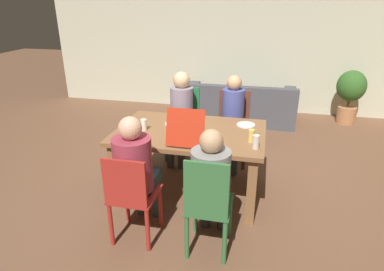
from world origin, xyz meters
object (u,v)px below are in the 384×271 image
plate_0 (246,125)px  drinking_glass_2 (251,136)px  drinking_glass_1 (144,125)px  potted_plant (350,92)px  person_1 (232,116)px  chair_3 (131,195)px  drinking_glass_0 (256,142)px  pizza_box_0 (190,135)px  dining_table (190,140)px  chair_0 (184,121)px  couch (239,106)px  person_3 (136,167)px  plate_1 (175,124)px  person_0 (181,110)px  chair_1 (233,126)px  person_2 (211,179)px  chair_2 (208,204)px  plate_2 (130,135)px

plate_0 → drinking_glass_2: bearing=-79.6°
drinking_glass_1 → potted_plant: 4.07m
person_1 → chair_3: (-0.70, -1.75, -0.20)m
drinking_glass_0 → drinking_glass_2: 0.16m
person_1 → pizza_box_0: (-0.32, -1.05, 0.13)m
dining_table → drinking_glass_1: bearing=-169.1°
chair_0 → chair_3: size_ratio=1.08×
drinking_glass_0 → couch: (-0.40, 2.92, -0.57)m
person_3 → drinking_glass_0: person_3 is taller
plate_1 → drinking_glass_2: size_ratio=1.76×
person_0 → couch: size_ratio=0.61×
plate_0 → couch: size_ratio=0.10×
chair_1 → potted_plant: chair_1 is taller
chair_1 → person_2: 1.78m
drinking_glass_1 → couch: drinking_glass_1 is taller
chair_2 → chair_0: bearing=109.7°
drinking_glass_2 → couch: (-0.35, 2.76, -0.57)m
dining_table → chair_1: chair_1 is taller
dining_table → chair_2: chair_2 is taller
person_3 → plate_0: (0.91, 1.11, 0.07)m
person_0 → potted_plant: bearing=39.0°
person_2 → drinking_glass_1: size_ratio=9.25×
chair_3 → person_3: 0.26m
chair_0 → person_0: (0.00, -0.16, 0.20)m
person_3 → couch: size_ratio=0.60×
plate_1 → dining_table: bearing=-36.2°
person_1 → drinking_glass_0: bearing=-72.7°
chair_1 → couch: chair_1 is taller
person_0 → plate_2: size_ratio=5.97×
chair_0 → plate_2: chair_0 is taller
couch → chair_0: bearing=-111.5°
dining_table → pizza_box_0: (0.06, -0.26, 0.17)m
drinking_glass_2 → pizza_box_0: bearing=-171.1°
person_3 → chair_2: bearing=-13.2°
person_1 → pizza_box_0: 1.11m
person_1 → plate_2: (-0.97, -1.07, 0.08)m
chair_0 → plate_0: chair_0 is taller
person_1 → person_3: size_ratio=1.01×
drinking_glass_0 → drinking_glass_2: (-0.05, 0.15, -0.00)m
person_0 → plate_2: person_0 is taller
chair_0 → pizza_box_0: 1.33m
chair_1 → potted_plant: bearing=46.2°
chair_1 → person_1: person_1 is taller
drinking_glass_0 → drinking_glass_1: bearing=169.9°
plate_1 → couch: 2.55m
dining_table → drinking_glass_1: 0.54m
plate_1 → plate_2: 0.58m
person_1 → drinking_glass_1: size_ratio=9.77×
person_1 → chair_3: person_1 is taller
pizza_box_0 → plate_2: pizza_box_0 is taller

